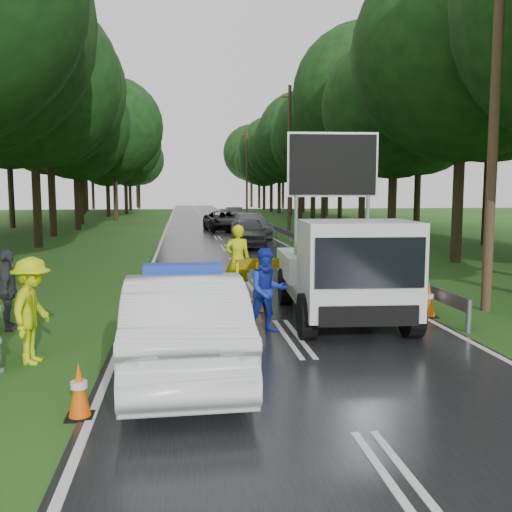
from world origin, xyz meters
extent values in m
plane|color=#1A4614|center=(0.00, 0.00, 0.00)|extent=(160.00, 160.00, 0.00)
cube|color=black|center=(0.00, 30.00, 0.01)|extent=(7.00, 140.00, 0.02)
cylinder|color=gray|center=(3.70, 0.00, 0.35)|extent=(0.12, 0.12, 0.70)
cube|color=gray|center=(3.70, 30.00, 0.55)|extent=(0.05, 60.00, 0.30)
cylinder|color=#473121|center=(5.20, 2.00, 5.00)|extent=(0.24, 0.24, 10.00)
cylinder|color=#473121|center=(5.20, 28.00, 5.00)|extent=(0.24, 0.24, 10.00)
cube|color=#473121|center=(5.20, 28.00, 9.20)|extent=(1.40, 0.08, 0.08)
cylinder|color=#473121|center=(5.20, 54.00, 5.00)|extent=(0.24, 0.24, 10.00)
cube|color=#473121|center=(5.20, 54.00, 9.20)|extent=(1.40, 0.08, 0.08)
imported|color=white|center=(-2.15, -2.00, 0.82)|extent=(1.86, 5.00, 1.63)
cube|color=#1938A5|center=(-2.15, -2.00, 1.71)|extent=(1.23, 0.37, 0.16)
cube|color=gray|center=(1.45, 2.04, 0.61)|extent=(2.50, 4.79, 0.28)
cube|color=silver|center=(1.52, 3.15, 1.05)|extent=(2.49, 2.80, 0.61)
cube|color=silver|center=(1.33, 0.05, 1.39)|extent=(2.32, 1.91, 1.89)
cube|color=black|center=(1.27, -0.86, 1.61)|extent=(2.05, 0.17, 0.94)
cube|color=black|center=(1.49, 2.71, 3.55)|extent=(2.11, 0.26, 1.44)
cylinder|color=black|center=(0.26, -0.11, 0.47)|extent=(0.37, 0.95, 0.93)
cylinder|color=black|center=(2.37, -0.24, 0.47)|extent=(0.37, 0.95, 0.93)
cylinder|color=black|center=(0.48, 3.43, 0.47)|extent=(0.37, 0.95, 0.93)
cylinder|color=black|center=(2.58, 3.31, 0.47)|extent=(0.37, 0.95, 0.93)
cube|color=yellow|center=(-0.74, 3.82, 0.53)|extent=(0.07, 0.07, 1.06)
cube|color=yellow|center=(-0.21, 3.89, 0.53)|extent=(0.07, 0.07, 1.06)
cube|color=yellow|center=(1.36, 4.11, 0.53)|extent=(0.07, 0.07, 1.06)
cube|color=yellow|center=(1.88, 4.18, 0.53)|extent=(0.07, 0.07, 1.06)
cube|color=#F2CC00|center=(0.57, 4.00, 1.00)|extent=(2.73, 0.42, 0.26)
imported|color=#D5E50C|center=(-0.62, 5.00, 0.99)|extent=(0.74, 0.50, 1.98)
imported|color=#1A2EAB|center=(-0.43, 0.50, 0.88)|extent=(0.98, 0.83, 1.77)
imported|color=#CFE80C|center=(-4.69, -1.01, 0.91)|extent=(0.82, 1.25, 1.82)
imported|color=#383A3F|center=(-5.79, 1.46, 0.86)|extent=(0.61, 1.07, 1.72)
imported|color=#474A4F|center=(1.27, 18.40, 0.76)|extent=(2.25, 4.61, 1.52)
imported|color=gray|center=(2.09, 24.40, 0.78)|extent=(2.25, 5.38, 1.55)
imported|color=black|center=(0.82, 30.40, 0.73)|extent=(2.92, 5.47, 1.46)
imported|color=#474A4F|center=(2.53, 40.84, 0.70)|extent=(1.67, 4.32, 1.40)
cube|color=black|center=(-3.50, -3.55, 0.02)|extent=(0.35, 0.35, 0.03)
cone|color=#F15907|center=(-3.50, -3.55, 0.38)|extent=(0.29, 0.29, 0.72)
cube|color=black|center=(0.50, 0.75, 0.02)|extent=(0.35, 0.35, 0.03)
cone|color=#F15907|center=(0.50, 0.75, 0.39)|extent=(0.29, 0.29, 0.73)
cube|color=black|center=(-0.20, 2.50, 0.01)|extent=(0.32, 0.32, 0.03)
cone|color=#F15907|center=(-0.20, 2.50, 0.34)|extent=(0.26, 0.26, 0.65)
cube|color=black|center=(-3.40, 3.00, 0.02)|extent=(0.38, 0.38, 0.03)
cone|color=#F15907|center=(-3.40, 3.00, 0.41)|extent=(0.31, 0.31, 0.78)
cube|color=black|center=(3.50, 1.50, 0.02)|extent=(0.39, 0.39, 0.03)
cone|color=#F15907|center=(3.50, 1.50, 0.42)|extent=(0.32, 0.32, 0.80)
camera|label=1|loc=(-2.15, -10.89, 2.94)|focal=40.00mm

